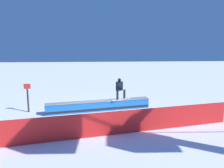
{
  "coord_description": "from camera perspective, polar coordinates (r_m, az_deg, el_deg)",
  "views": [
    {
      "loc": [
        0.58,
        12.57,
        3.71
      ],
      "look_at": [
        -0.7,
        0.88,
        1.83
      ],
      "focal_mm": 33.05,
      "sensor_mm": 36.0,
      "label": 1
    }
  ],
  "objects": [
    {
      "name": "grind_box",
      "position": [
        13.04,
        -3.51,
        -6.13
      ],
      "size": [
        6.54,
        1.65,
        0.65
      ],
      "color": "blue",
      "rests_on": "ground_plane"
    },
    {
      "name": "safety_fence",
      "position": [
        9.24,
        -2.33,
        -11.03
      ],
      "size": [
        12.82,
        2.27,
        1.08
      ],
      "primitive_type": "cube",
      "rotation": [
        0.0,
        0.0,
        0.17
      ],
      "color": "red",
      "rests_on": "ground_plane"
    },
    {
      "name": "trail_marker",
      "position": [
        13.61,
        -22.27,
        -3.33
      ],
      "size": [
        0.4,
        0.1,
        1.76
      ],
      "color": "#262628",
      "rests_on": "ground_plane"
    },
    {
      "name": "ground_plane",
      "position": [
        13.12,
        -3.5,
        -7.38
      ],
      "size": [
        120.0,
        120.0,
        0.0
      ],
      "primitive_type": "plane",
      "color": "white"
    },
    {
      "name": "snowboarder",
      "position": [
        13.1,
        2.17,
        -1.15
      ],
      "size": [
        1.4,
        1.05,
        1.37
      ],
      "color": "silver",
      "rests_on": "grind_box"
    }
  ]
}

